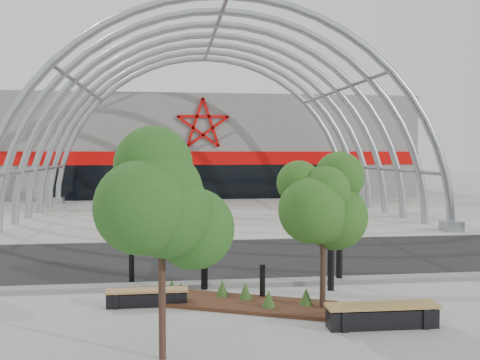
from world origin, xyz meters
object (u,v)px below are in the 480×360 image
object	(u,v)px
bench_0	(147,298)
street_tree_1	(323,189)
bench_1	(382,316)
street_tree_0	(161,199)
bollard_2	(204,268)

from	to	relation	value
bench_0	street_tree_1	bearing A→B (deg)	-12.55
street_tree_1	bench_1	bearing A→B (deg)	-55.15
street_tree_1	street_tree_0	bearing A→B (deg)	-146.09
street_tree_0	bench_1	bearing A→B (deg)	14.03
bench_0	bench_1	bearing A→B (deg)	-23.99
street_tree_0	bench_0	bearing A→B (deg)	97.18
street_tree_1	bollard_2	xyz separation A→B (m)	(-2.52, 2.23, -2.19)
bollard_2	street_tree_1	bearing A→B (deg)	-41.52
bench_0	bollard_2	distance (m)	1.99
bench_0	bollard_2	xyz separation A→B (m)	(1.41, 1.36, 0.35)
street_tree_0	bollard_2	world-z (taller)	street_tree_0
bench_1	bollard_2	xyz separation A→B (m)	(-3.40, 3.49, 0.31)
street_tree_0	bench_0	size ratio (longest dim) A/B	2.06
street_tree_1	bollard_2	world-z (taller)	street_tree_1
street_tree_1	bench_0	bearing A→B (deg)	167.45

